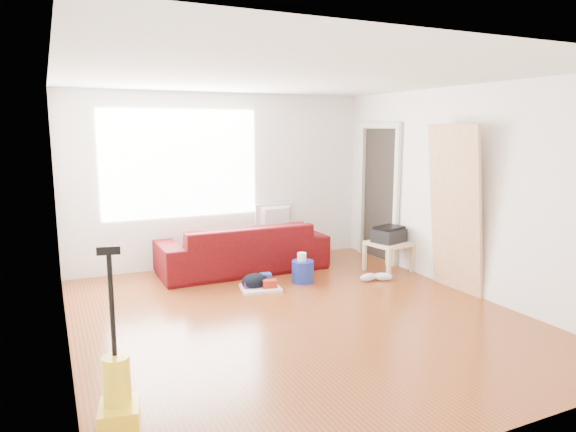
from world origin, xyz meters
name	(u,v)px	position (x,y,z in m)	size (l,w,h in m)	color
room	(297,198)	(0.07, 0.15, 1.25)	(4.51, 5.01, 2.51)	brown
sofa	(243,270)	(0.10, 1.95, 0.00)	(2.34, 0.92, 0.68)	#400600
tv_stand	(277,245)	(0.76, 2.22, 0.26)	(0.74, 0.45, 0.50)	black
tv	(277,217)	(0.76, 2.22, 0.69)	(0.65, 0.09, 0.38)	black
side_table	(389,247)	(1.95, 1.05, 0.35)	(0.60, 0.60, 0.42)	tan
printer	(389,234)	(1.95, 1.05, 0.53)	(0.50, 0.43, 0.22)	black
bucket	(303,282)	(0.62, 1.09, 0.00)	(0.29, 0.29, 0.29)	navy
toilet_paper	(302,267)	(0.61, 1.10, 0.20)	(0.12, 0.12, 0.11)	silver
cleaning_tray	(261,285)	(0.01, 1.04, 0.05)	(0.53, 0.46, 0.17)	white
backpack	(255,289)	(-0.06, 1.10, 0.00)	(0.35, 0.28, 0.19)	black
sneakers	(376,277)	(1.51, 0.72, 0.05)	(0.46, 0.23, 0.10)	silver
vacuum	(118,394)	(-2.00, -1.34, 0.23)	(0.31, 0.34, 1.24)	yellow
door_panel	(450,290)	(2.13, -0.01, 0.00)	(0.04, 0.82, 2.05)	#BE7D4C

